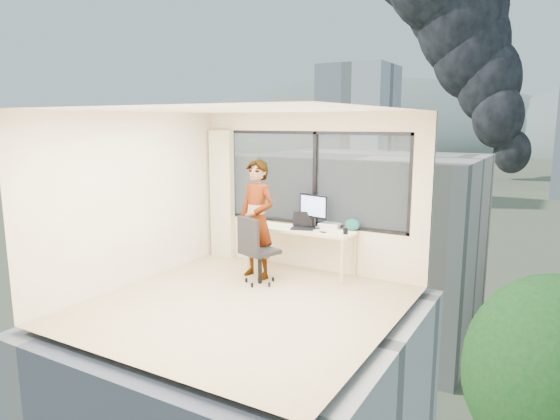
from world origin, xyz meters
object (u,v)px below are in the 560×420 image
Objects in this scene: chair at (260,249)px; monitor at (314,211)px; person at (257,219)px; handbag at (352,224)px; game_console at (330,226)px; desk at (300,250)px; laptop at (303,222)px.

monitor reaches higher than chair.
chair is at bearing -38.31° from person.
handbag is (1.08, 1.04, 0.31)m from chair.
person is 1.51m from handbag.
chair is at bearing -120.02° from game_console.
desk is 7.07× the size of handbag.
chair is 4.22× the size of handbag.
monitor is 2.20× the size of handbag.
desk is 4.65× the size of laptop.
game_console is (0.41, 0.25, 0.41)m from desk.
game_console is (0.23, 0.14, -0.24)m from monitor.
game_console is at bearing -164.47° from handbag.
monitor is 1.79× the size of game_console.
monitor is at bearing 33.73° from laptop.
person is 7.36× the size of handbag.
handbag is at bearing 16.85° from desk.
handbag is (0.74, 0.27, -0.02)m from laptop.
chair is at bearing -119.35° from handbag.
person reaches higher than laptop.
chair is 1.53m from handbag.
laptop is at bearing 84.40° from chair.
person reaches higher than desk.
game_console is 1.23× the size of handbag.
monitor is (0.18, 0.12, 0.66)m from desk.
person is at bearing -122.57° from monitor.
desk is at bearing 88.98° from chair.
game_console is 0.81× the size of laptop.
person reaches higher than monitor.
monitor is 1.45× the size of laptop.
handbag is at bearing 43.26° from person.
desk is 0.64m from game_console.
laptop is (-0.35, -0.28, 0.08)m from game_console.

